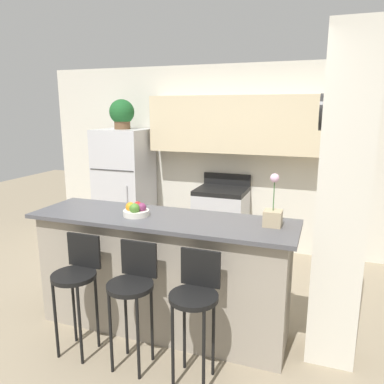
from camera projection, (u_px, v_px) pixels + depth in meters
name	position (u px, v px, depth m)	size (l,w,h in m)	color
ground_plane	(163.00, 326.00, 3.45)	(14.00, 14.00, 0.00)	gray
wall_back	(236.00, 144.00, 5.11)	(5.60, 0.38, 2.55)	silver
pillar_right	(341.00, 203.00, 2.78)	(0.38, 0.32, 2.55)	silver
counter_bar	(162.00, 273.00, 3.33)	(2.32, 0.67, 1.05)	gray
refrigerator	(125.00, 187.00, 5.48)	(0.72, 0.69, 1.68)	silver
stove_range	(221.00, 221.00, 5.13)	(0.67, 0.61, 1.07)	silver
bar_stool_left	(77.00, 277.00, 2.99)	(0.35, 0.35, 0.97)	black
bar_stool_mid	(133.00, 287.00, 2.82)	(0.35, 0.35, 0.97)	black
bar_stool_right	(195.00, 298.00, 2.66)	(0.35, 0.35, 0.97)	black
potted_plant_on_fridge	(122.00, 113.00, 5.25)	(0.35, 0.35, 0.41)	brown
orchid_vase	(273.00, 213.00, 2.95)	(0.14, 0.14, 0.42)	tan
fruit_bowl	(136.00, 210.00, 3.24)	(0.23, 0.23, 0.12)	silver
trash_bin	(155.00, 238.00, 5.22)	(0.28, 0.28, 0.38)	#59595B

